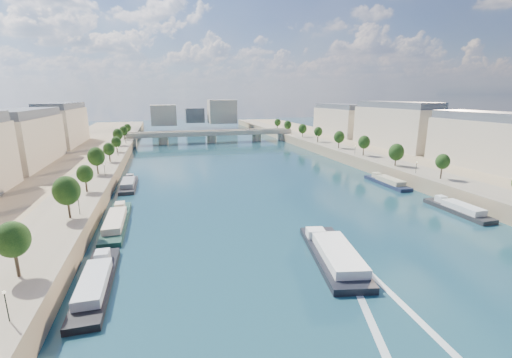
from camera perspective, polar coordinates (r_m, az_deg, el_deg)
ground at (r=122.17m, az=0.81°, el=-1.32°), size 700.00×700.00×0.00m
quay_left at (r=123.22m, az=-33.33°, el=-2.33°), size 44.00×520.00×5.00m
quay_right at (r=157.25m, az=26.90°, el=1.55°), size 44.00×520.00×5.00m
pave_left at (r=118.73m, az=-26.62°, el=-0.76°), size 14.00×520.00×0.10m
pave_right at (r=147.15m, az=22.67°, el=2.24°), size 14.00×520.00×0.10m
trees_left at (r=119.16m, az=-25.79°, el=2.07°), size 4.80×268.80×8.26m
trees_right at (r=152.95m, az=19.98°, el=4.95°), size 4.80×268.80×8.26m
lamps_left at (r=107.70m, az=-25.40°, el=-0.50°), size 0.36×200.36×4.28m
lamps_right at (r=147.91m, az=20.21°, el=3.60°), size 0.36×200.36×4.28m
buildings_right at (r=172.79m, az=27.98°, el=7.11°), size 16.00×226.00×23.20m
skyline at (r=335.08m, az=-9.41°, el=10.75°), size 79.00×42.00×22.00m
bridge at (r=237.61m, az=-7.43°, el=7.27°), size 112.00×12.00×8.15m
tour_barge at (r=71.66m, az=12.77°, el=-12.17°), size 12.69×27.83×3.72m
wake at (r=60.02m, az=20.61°, el=-19.37°), size 12.53×26.02×0.04m
moored_barges_left at (r=68.10m, az=-24.91°, el=-14.80°), size 5.00×157.06×3.60m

